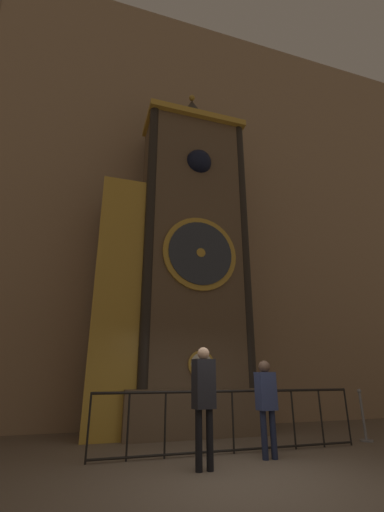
# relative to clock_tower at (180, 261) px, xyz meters

# --- Properties ---
(ground_plane) EXTENTS (28.00, 28.00, 0.00)m
(ground_plane) POSITION_rel_clock_tower_xyz_m (-0.13, -3.89, -4.41)
(ground_plane) COLOR brown
(cathedral_back_wall) EXTENTS (24.00, 0.32, 15.44)m
(cathedral_back_wall) POSITION_rel_clock_tower_xyz_m (-0.22, 1.27, 3.30)
(cathedral_back_wall) COLOR #997A5B
(cathedral_back_wall) RESTS_ON ground_plane
(clock_tower) EXTENTS (4.45, 1.82, 10.49)m
(clock_tower) POSITION_rel_clock_tower_xyz_m (0.00, 0.00, 0.00)
(clock_tower) COLOR brown
(clock_tower) RESTS_ON ground_plane
(railing_fence) EXTENTS (5.31, 0.05, 1.10)m
(railing_fence) POSITION_rel_clock_tower_xyz_m (0.44, -2.30, -3.80)
(railing_fence) COLOR black
(railing_fence) RESTS_ON ground_plane
(visitor_near) EXTENTS (0.37, 0.27, 1.81)m
(visitor_near) POSITION_rel_clock_tower_xyz_m (-0.48, -3.30, -3.32)
(visitor_near) COLOR black
(visitor_near) RESTS_ON ground_plane
(visitor_far) EXTENTS (0.36, 0.25, 1.63)m
(visitor_far) POSITION_rel_clock_tower_xyz_m (0.85, -2.91, -3.43)
(visitor_far) COLOR #1B213A
(visitor_far) RESTS_ON ground_plane
(stanchion_post) EXTENTS (0.28, 0.28, 1.07)m
(stanchion_post) POSITION_rel_clock_tower_xyz_m (3.72, -2.04, -4.06)
(stanchion_post) COLOR gray
(stanchion_post) RESTS_ON ground_plane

